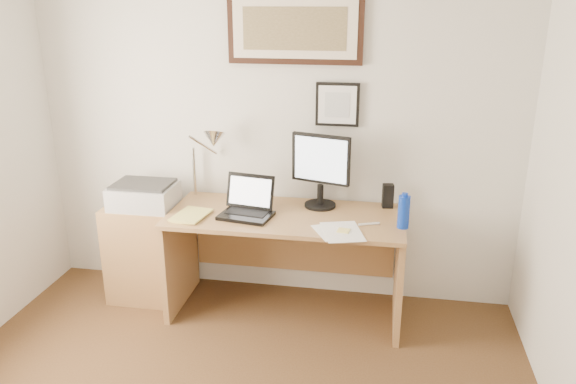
% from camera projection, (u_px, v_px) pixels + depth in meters
% --- Properties ---
extents(wall_back, '(3.50, 0.02, 2.50)m').
position_uv_depth(wall_back, '(274.00, 130.00, 4.02)').
color(wall_back, silver).
rests_on(wall_back, ground).
extents(side_cabinet, '(0.50, 0.40, 0.73)m').
position_uv_depth(side_cabinet, '(145.00, 251.00, 4.16)').
color(side_cabinet, olive).
rests_on(side_cabinet, floor).
extents(water_bottle, '(0.07, 0.07, 0.21)m').
position_uv_depth(water_bottle, '(404.00, 212.00, 3.56)').
color(water_bottle, '#0D30AB').
rests_on(water_bottle, desk).
extents(bottle_cap, '(0.04, 0.04, 0.02)m').
position_uv_depth(bottle_cap, '(405.00, 195.00, 3.52)').
color(bottle_cap, '#0D30AB').
rests_on(bottle_cap, water_bottle).
extents(speaker, '(0.08, 0.08, 0.17)m').
position_uv_depth(speaker, '(388.00, 196.00, 3.92)').
color(speaker, black).
rests_on(speaker, desk).
extents(paper_sheet_a, '(0.29, 0.33, 0.00)m').
position_uv_depth(paper_sheet_a, '(332.00, 232.00, 3.53)').
color(paper_sheet_a, white).
rests_on(paper_sheet_a, desk).
extents(paper_sheet_b, '(0.32, 0.39, 0.00)m').
position_uv_depth(paper_sheet_b, '(342.00, 232.00, 3.52)').
color(paper_sheet_b, white).
rests_on(paper_sheet_b, desk).
extents(sticky_pad, '(0.08, 0.08, 0.01)m').
position_uv_depth(sticky_pad, '(343.00, 231.00, 3.53)').
color(sticky_pad, '#F9E976').
rests_on(sticky_pad, desk).
extents(marker_pen, '(0.14, 0.06, 0.02)m').
position_uv_depth(marker_pen, '(369.00, 224.00, 3.63)').
color(marker_pen, silver).
rests_on(marker_pen, desk).
extents(book, '(0.24, 0.30, 0.02)m').
position_uv_depth(book, '(178.00, 214.00, 3.80)').
color(book, '#D4CA64').
rests_on(book, desk).
extents(desk, '(1.60, 0.70, 0.75)m').
position_uv_depth(desk, '(288.00, 241.00, 3.97)').
color(desk, olive).
rests_on(desk, floor).
extents(laptop, '(0.37, 0.35, 0.26)m').
position_uv_depth(laptop, '(247.00, 207.00, 3.79)').
color(laptop, black).
rests_on(laptop, desk).
extents(lcd_monitor, '(0.41, 0.22, 0.52)m').
position_uv_depth(lcd_monitor, '(321.00, 167.00, 3.86)').
color(lcd_monitor, black).
rests_on(lcd_monitor, desk).
extents(printer, '(0.44, 0.34, 0.18)m').
position_uv_depth(printer, '(144.00, 195.00, 3.99)').
color(printer, '#ADADB0').
rests_on(printer, side_cabinet).
extents(desk_lamp, '(0.29, 0.27, 0.53)m').
position_uv_depth(desk_lamp, '(212.00, 142.00, 3.93)').
color(desk_lamp, silver).
rests_on(desk_lamp, desk).
extents(picture_large, '(0.92, 0.04, 0.47)m').
position_uv_depth(picture_large, '(295.00, 29.00, 3.74)').
color(picture_large, black).
rests_on(picture_large, wall_back).
extents(picture_small, '(0.30, 0.03, 0.30)m').
position_uv_depth(picture_small, '(337.00, 105.00, 3.85)').
color(picture_small, black).
rests_on(picture_small, wall_back).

